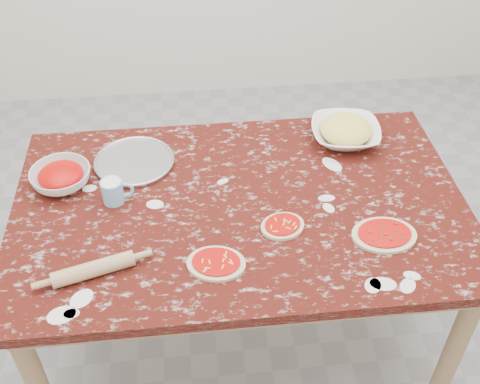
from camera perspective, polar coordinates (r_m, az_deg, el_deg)
name	(u,v)px	position (r m, az deg, el deg)	size (l,w,h in m)	color
ground	(240,328)	(2.61, 0.00, -13.31)	(4.00, 4.00, 0.00)	gray
worktable	(240,219)	(2.10, 0.00, -2.72)	(1.60, 1.00, 0.75)	#3A0E0A
pizza_tray	(134,162)	(2.25, -10.37, 2.93)	(0.30, 0.30, 0.01)	#B2B2B7
sauce_bowl	(61,178)	(2.19, -17.21, 1.36)	(0.22, 0.22, 0.07)	white
cheese_bowl	(345,133)	(2.35, 10.33, 5.71)	(0.27, 0.27, 0.07)	white
flour_mug	(113,191)	(2.07, -12.37, 0.10)	(0.11, 0.08, 0.09)	#7FBDE5
pizza_left	(216,263)	(1.83, -2.36, -7.04)	(0.21, 0.18, 0.02)	beige
pizza_mid	(282,226)	(1.95, 4.21, -3.35)	(0.18, 0.16, 0.02)	beige
pizza_right	(384,235)	(1.98, 14.03, -4.11)	(0.22, 0.17, 0.02)	beige
rolling_pin	(93,269)	(1.85, -14.25, -7.38)	(0.05, 0.05, 0.25)	tan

